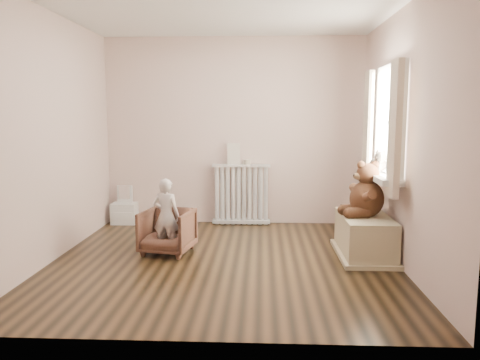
{
  "coord_description": "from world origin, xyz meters",
  "views": [
    {
      "loc": [
        0.4,
        -4.77,
        1.52
      ],
      "look_at": [
        0.15,
        0.45,
        0.8
      ],
      "focal_mm": 35.0,
      "sensor_mm": 36.0,
      "label": 1
    }
  ],
  "objects_px": {
    "child": "(166,216)",
    "teddy_bear": "(367,196)",
    "toy_bench": "(365,238)",
    "toy_vanity": "(124,204)",
    "plush_cat": "(378,164)",
    "armchair": "(167,231)",
    "radiator": "(241,197)"
  },
  "relations": [
    {
      "from": "radiator",
      "to": "armchair",
      "type": "bearing_deg",
      "value": -117.95
    },
    {
      "from": "child",
      "to": "toy_bench",
      "type": "distance_m",
      "value": 2.18
    },
    {
      "from": "toy_vanity",
      "to": "toy_bench",
      "type": "relative_size",
      "value": 0.57
    },
    {
      "from": "armchair",
      "to": "teddy_bear",
      "type": "relative_size",
      "value": 0.92
    },
    {
      "from": "toy_bench",
      "to": "teddy_bear",
      "type": "bearing_deg",
      "value": -59.25
    },
    {
      "from": "toy_vanity",
      "to": "plush_cat",
      "type": "distance_m",
      "value": 3.53
    },
    {
      "from": "armchair",
      "to": "teddy_bear",
      "type": "distance_m",
      "value": 2.22
    },
    {
      "from": "child",
      "to": "teddy_bear",
      "type": "distance_m",
      "value": 2.19
    },
    {
      "from": "child",
      "to": "plush_cat",
      "type": "relative_size",
      "value": 2.79
    },
    {
      "from": "toy_vanity",
      "to": "radiator",
      "type": "bearing_deg",
      "value": 1.04
    },
    {
      "from": "child",
      "to": "plush_cat",
      "type": "xyz_separation_m",
      "value": [
        2.31,
        0.16,
        0.57
      ]
    },
    {
      "from": "radiator",
      "to": "toy_vanity",
      "type": "relative_size",
      "value": 1.58
    },
    {
      "from": "child",
      "to": "toy_bench",
      "type": "xyz_separation_m",
      "value": [
        2.17,
        0.04,
        -0.23
      ]
    },
    {
      "from": "toy_bench",
      "to": "plush_cat",
      "type": "distance_m",
      "value": 0.82
    },
    {
      "from": "plush_cat",
      "to": "child",
      "type": "bearing_deg",
      "value": 175.06
    },
    {
      "from": "toy_vanity",
      "to": "child",
      "type": "bearing_deg",
      "value": -58.11
    },
    {
      "from": "armchair",
      "to": "child",
      "type": "xyz_separation_m",
      "value": [
        0.0,
        -0.05,
        0.19
      ]
    },
    {
      "from": "child",
      "to": "toy_bench",
      "type": "bearing_deg",
      "value": -167.92
    },
    {
      "from": "radiator",
      "to": "plush_cat",
      "type": "bearing_deg",
      "value": -40.35
    },
    {
      "from": "teddy_bear",
      "to": "plush_cat",
      "type": "distance_m",
      "value": 0.38
    },
    {
      "from": "armchair",
      "to": "plush_cat",
      "type": "relative_size",
      "value": 1.83
    },
    {
      "from": "toy_bench",
      "to": "plush_cat",
      "type": "relative_size",
      "value": 3.22
    },
    {
      "from": "armchair",
      "to": "plush_cat",
      "type": "height_order",
      "value": "plush_cat"
    },
    {
      "from": "armchair",
      "to": "plush_cat",
      "type": "bearing_deg",
      "value": 13.72
    },
    {
      "from": "child",
      "to": "teddy_bear",
      "type": "bearing_deg",
      "value": -168.18
    },
    {
      "from": "plush_cat",
      "to": "toy_vanity",
      "type": "bearing_deg",
      "value": 149.19
    },
    {
      "from": "toy_vanity",
      "to": "plush_cat",
      "type": "bearing_deg",
      "value": -21.85
    },
    {
      "from": "radiator",
      "to": "armchair",
      "type": "height_order",
      "value": "radiator"
    },
    {
      "from": "child",
      "to": "plush_cat",
      "type": "height_order",
      "value": "plush_cat"
    },
    {
      "from": "toy_bench",
      "to": "teddy_bear",
      "type": "height_order",
      "value": "teddy_bear"
    },
    {
      "from": "armchair",
      "to": "radiator",
      "type": "bearing_deg",
      "value": 72.99
    },
    {
      "from": "toy_vanity",
      "to": "child",
      "type": "relative_size",
      "value": 0.65
    }
  ]
}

